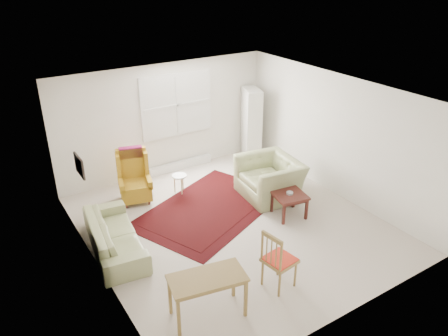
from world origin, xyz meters
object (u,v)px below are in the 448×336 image
wingback_chair (134,177)px  stool (180,184)px  sofa (114,230)px  cabinet (251,124)px  armchair (270,175)px  desk_chair (280,259)px  coffee_table (289,205)px  desk (208,296)px

wingback_chair → stool: wingback_chair is taller
sofa → cabinet: (4.20, 1.90, 0.48)m
armchair → desk_chair: bearing=-28.5°
armchair → desk_chair: size_ratio=1.26×
armchair → stool: 1.90m
armchair → coffee_table: armchair is taller
armchair → stool: (-1.52, 1.11, -0.28)m
stool → cabinet: bearing=16.9°
armchair → cabinet: size_ratio=0.72×
desk → desk_chair: bearing=-2.7°
desk → cabinet: bearing=48.0°
armchair → desk: (-2.82, -2.24, -0.15)m
wingback_chair → coffee_table: bearing=-28.1°
coffee_table → desk: 2.99m
coffee_table → stool: 2.36m
armchair → coffee_table: size_ratio=2.14×
desk_chair → coffee_table: bearing=-52.7°
sofa → wingback_chair: (0.93, 1.36, 0.16)m
coffee_table → armchair: bearing=78.1°
wingback_chair → desk: (-0.38, -3.52, -0.21)m
sofa → armchair: size_ratio=1.55×
cabinet → stool: bearing=-143.3°
armchair → stool: size_ratio=2.99×
coffee_table → cabinet: (1.01, 2.66, 0.63)m
coffee_table → desk_chair: bearing=-134.4°
coffee_table → cabinet: 2.91m
wingback_chair → desk: wingback_chair is taller
desk_chair → sofa: bearing=30.1°
sofa → desk: (0.55, -2.16, -0.06)m
desk → wingback_chair: bearing=83.8°
cabinet → desk_chair: 4.81m
coffee_table → cabinet: size_ratio=0.34×
wingback_chair → desk_chair: bearing=-62.0°
sofa → stool: sofa is taller
stool → desk_chair: (-0.09, -3.41, 0.28)m
wingback_chair → desk: 3.54m
armchair → cabinet: (0.84, 1.83, 0.38)m
stool → desk: size_ratio=0.40×
cabinet → desk: bearing=-112.1°
stool → cabinet: (2.35, 0.71, 0.66)m
desk → coffee_table: bearing=28.0°
desk → stool: bearing=68.8°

